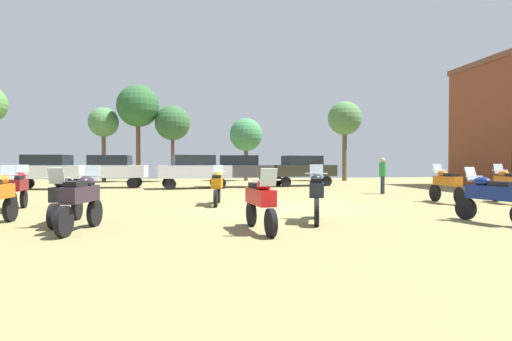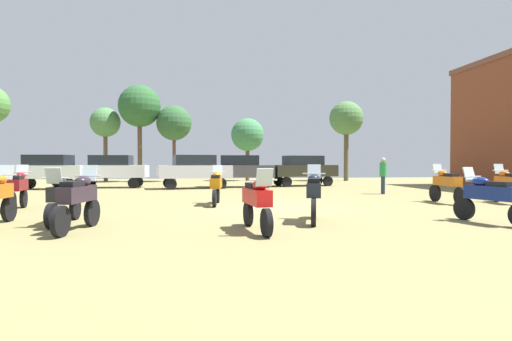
{
  "view_description": "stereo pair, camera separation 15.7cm",
  "coord_description": "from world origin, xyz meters",
  "px_view_note": "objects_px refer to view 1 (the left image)",
  "views": [
    {
      "loc": [
        -2.41,
        -14.12,
        1.59
      ],
      "look_at": [
        0.22,
        5.3,
        1.2
      ],
      "focal_mm": 28.84,
      "sensor_mm": 36.0,
      "label": 1
    },
    {
      "loc": [
        -2.26,
        -14.14,
        1.59
      ],
      "look_at": [
        0.22,
        5.3,
        1.2
      ],
      "focal_mm": 28.84,
      "sensor_mm": 36.0,
      "label": 2
    }
  ],
  "objects_px": {
    "car_1": "(110,169)",
    "tree_3": "(173,123)",
    "motorcycle_7": "(508,184)",
    "tree_1": "(345,119)",
    "motorcycle_8": "(261,200)",
    "tree_4": "(246,135)",
    "motorcycle_13": "(217,185)",
    "car_5": "(302,168)",
    "person_2": "(383,173)",
    "tree_6": "(104,123)",
    "motorcycle_9": "(19,188)",
    "car_2": "(240,169)",
    "car_4": "(194,169)",
    "tree_2": "(138,107)",
    "motorcycle_12": "(66,196)",
    "car_3": "(47,169)",
    "motorcycle_3": "(81,199)",
    "motorcycle_1": "(447,184)",
    "motorcycle_2": "(316,194)",
    "motorcycle_5": "(492,196)"
  },
  "relations": [
    {
      "from": "car_3",
      "to": "tree_6",
      "type": "bearing_deg",
      "value": -0.38
    },
    {
      "from": "car_2",
      "to": "car_4",
      "type": "bearing_deg",
      "value": 117.06
    },
    {
      "from": "motorcycle_7",
      "to": "motorcycle_12",
      "type": "xyz_separation_m",
      "value": [
        -15.04,
        -3.31,
        -0.03
      ]
    },
    {
      "from": "motorcycle_13",
      "to": "tree_4",
      "type": "relative_size",
      "value": 0.42
    },
    {
      "from": "car_5",
      "to": "person_2",
      "type": "relative_size",
      "value": 2.54
    },
    {
      "from": "car_2",
      "to": "car_5",
      "type": "relative_size",
      "value": 0.99
    },
    {
      "from": "motorcycle_12",
      "to": "car_2",
      "type": "bearing_deg",
      "value": -108.53
    },
    {
      "from": "car_2",
      "to": "tree_3",
      "type": "xyz_separation_m",
      "value": [
        -4.68,
        8.03,
        3.55
      ]
    },
    {
      "from": "car_1",
      "to": "motorcycle_12",
      "type": "bearing_deg",
      "value": -170.31
    },
    {
      "from": "car_2",
      "to": "person_2",
      "type": "height_order",
      "value": "car_2"
    },
    {
      "from": "motorcycle_3",
      "to": "motorcycle_8",
      "type": "relative_size",
      "value": 0.97
    },
    {
      "from": "motorcycle_2",
      "to": "motorcycle_9",
      "type": "distance_m",
      "value": 9.72
    },
    {
      "from": "person_2",
      "to": "tree_4",
      "type": "bearing_deg",
      "value": -156.65
    },
    {
      "from": "car_3",
      "to": "tree_6",
      "type": "distance_m",
      "value": 10.12
    },
    {
      "from": "motorcycle_1",
      "to": "motorcycle_5",
      "type": "distance_m",
      "value": 5.38
    },
    {
      "from": "tree_6",
      "to": "car_4",
      "type": "bearing_deg",
      "value": -53.02
    },
    {
      "from": "motorcycle_8",
      "to": "motorcycle_13",
      "type": "distance_m",
      "value": 6.04
    },
    {
      "from": "tree_4",
      "to": "tree_6",
      "type": "distance_m",
      "value": 11.62
    },
    {
      "from": "motorcycle_13",
      "to": "car_1",
      "type": "bearing_deg",
      "value": 125.09
    },
    {
      "from": "car_1",
      "to": "tree_3",
      "type": "relative_size",
      "value": 0.71
    },
    {
      "from": "motorcycle_1",
      "to": "motorcycle_3",
      "type": "height_order",
      "value": "motorcycle_1"
    },
    {
      "from": "motorcycle_7",
      "to": "car_5",
      "type": "xyz_separation_m",
      "value": [
        -4.98,
        12.35,
        0.43
      ]
    },
    {
      "from": "car_4",
      "to": "tree_1",
      "type": "height_order",
      "value": "tree_1"
    },
    {
      "from": "motorcycle_2",
      "to": "car_2",
      "type": "height_order",
      "value": "car_2"
    },
    {
      "from": "motorcycle_8",
      "to": "tree_4",
      "type": "bearing_deg",
      "value": -103.29
    },
    {
      "from": "motorcycle_1",
      "to": "tree_1",
      "type": "relative_size",
      "value": 0.34
    },
    {
      "from": "motorcycle_9",
      "to": "tree_4",
      "type": "xyz_separation_m",
      "value": [
        9.74,
        20.3,
        3.14
      ]
    },
    {
      "from": "motorcycle_8",
      "to": "motorcycle_9",
      "type": "xyz_separation_m",
      "value": [
        -7.25,
        5.12,
        0.02
      ]
    },
    {
      "from": "car_2",
      "to": "car_4",
      "type": "relative_size",
      "value": 0.99
    },
    {
      "from": "motorcycle_8",
      "to": "tree_3",
      "type": "relative_size",
      "value": 0.36
    },
    {
      "from": "motorcycle_2",
      "to": "tree_4",
      "type": "xyz_separation_m",
      "value": [
        0.81,
        24.12,
        3.13
      ]
    },
    {
      "from": "motorcycle_7",
      "to": "tree_1",
      "type": "relative_size",
      "value": 0.34
    },
    {
      "from": "motorcycle_12",
      "to": "car_2",
      "type": "height_order",
      "value": "car_2"
    },
    {
      "from": "car_4",
      "to": "motorcycle_2",
      "type": "bearing_deg",
      "value": -177.06
    },
    {
      "from": "motorcycle_8",
      "to": "car_3",
      "type": "relative_size",
      "value": 0.5
    },
    {
      "from": "motorcycle_13",
      "to": "tree_6",
      "type": "height_order",
      "value": "tree_6"
    },
    {
      "from": "motorcycle_2",
      "to": "motorcycle_12",
      "type": "height_order",
      "value": "motorcycle_2"
    },
    {
      "from": "motorcycle_3",
      "to": "car_1",
      "type": "xyz_separation_m",
      "value": [
        -2.8,
        16.44,
        0.43
      ]
    },
    {
      "from": "car_2",
      "to": "tree_2",
      "type": "xyz_separation_m",
      "value": [
        -7.39,
        8.03,
        4.84
      ]
    },
    {
      "from": "motorcycle_1",
      "to": "motorcycle_12",
      "type": "height_order",
      "value": "motorcycle_1"
    },
    {
      "from": "motorcycle_1",
      "to": "tree_4",
      "type": "relative_size",
      "value": 0.43
    },
    {
      "from": "motorcycle_8",
      "to": "motorcycle_7",
      "type": "bearing_deg",
      "value": -161.72
    },
    {
      "from": "car_3",
      "to": "person_2",
      "type": "height_order",
      "value": "car_3"
    },
    {
      "from": "motorcycle_3",
      "to": "tree_6",
      "type": "height_order",
      "value": "tree_6"
    },
    {
      "from": "motorcycle_9",
      "to": "car_5",
      "type": "height_order",
      "value": "car_5"
    },
    {
      "from": "car_1",
      "to": "tree_2",
      "type": "distance_m",
      "value": 9.05
    },
    {
      "from": "motorcycle_1",
      "to": "motorcycle_13",
      "type": "distance_m",
      "value": 8.8
    },
    {
      "from": "motorcycle_5",
      "to": "motorcycle_9",
      "type": "xyz_separation_m",
      "value": [
        -13.32,
        4.7,
        0.02
      ]
    },
    {
      "from": "motorcycle_8",
      "to": "tree_2",
      "type": "height_order",
      "value": "tree_2"
    },
    {
      "from": "motorcycle_13",
      "to": "car_1",
      "type": "relative_size",
      "value": 0.51
    }
  ]
}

